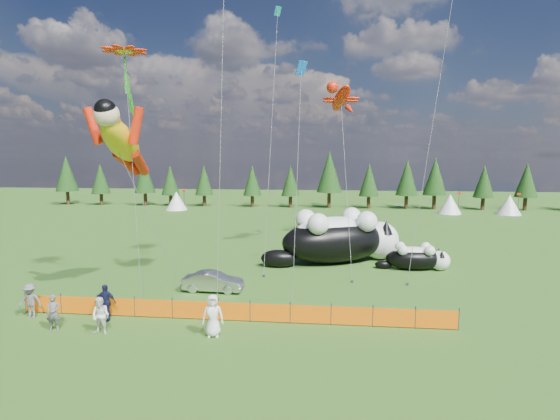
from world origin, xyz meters
name	(u,v)px	position (x,y,z in m)	size (l,w,h in m)	color
ground	(242,301)	(0.00, 0.00, 0.00)	(160.00, 160.00, 0.00)	#193C0A
safety_fence	(230,311)	(0.00, -3.00, 0.50)	(22.06, 0.06, 1.10)	#262626
tree_line	(297,182)	(0.00, 45.00, 4.00)	(90.00, 4.00, 8.00)	black
festival_tents	(371,203)	(11.00, 40.00, 1.40)	(50.00, 3.20, 2.80)	white
cat_large	(340,238)	(5.77, 9.81, 1.94)	(10.71, 7.08, 4.09)	black
cat_small	(417,257)	(11.24, 8.17, 0.91)	(5.32, 1.91, 1.92)	black
car	(213,282)	(-2.10, 1.59, 0.61)	(1.28, 3.68, 1.21)	silver
spectator_a	(53,313)	(-8.04, -5.08, 0.86)	(0.63, 0.41, 1.73)	#5B5A5F
spectator_b	(101,316)	(-5.61, -5.23, 0.88)	(0.85, 0.50, 1.75)	white
spectator_c	(105,302)	(-6.25, -3.60, 0.93)	(1.09, 0.56, 1.86)	#141737
spectator_d	(30,301)	(-10.21, -3.70, 0.89)	(1.15, 0.59, 1.78)	#5B5A5F
spectator_e	(213,316)	(-0.38, -4.93, 0.98)	(0.96, 0.63, 1.97)	white
superhero_kite	(121,141)	(-6.69, -0.24, 9.03)	(5.17, 5.56, 11.60)	#E7B30C
gecko_kite	(341,99)	(5.74, 13.54, 12.88)	(4.30, 12.61, 15.72)	red
flower_kite	(125,54)	(-6.79, 0.88, 13.95)	(3.02, 3.81, 14.31)	red
diamond_kite_a	(224,3)	(-2.06, 5.27, 17.93)	(1.07, 6.19, 19.95)	blue
diamond_kite_c	(301,78)	(3.28, -0.12, 12.24)	(0.90, 2.40, 13.54)	blue
diamond_kite_d	(277,24)	(0.45, 13.44, 18.88)	(0.93, 9.45, 21.86)	#0B8683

